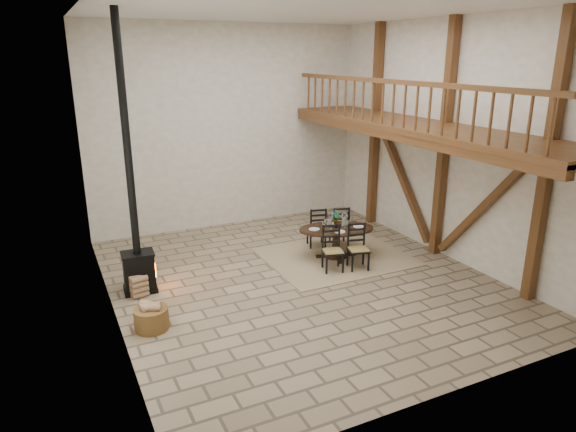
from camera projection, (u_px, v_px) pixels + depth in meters
name	position (u px, v px, depth m)	size (l,w,h in m)	color
ground	(300.00, 280.00, 10.13)	(8.00, 8.00, 0.00)	#998566
room_shell	(357.00, 123.00, 9.71)	(7.02, 8.02, 5.01)	white
rug	(336.00, 257.00, 11.26)	(3.00, 2.50, 0.02)	#9E8365
dining_table	(336.00, 240.00, 11.15)	(1.84, 2.00, 1.05)	black
wood_stove	(136.00, 234.00, 9.31)	(0.63, 0.50, 5.00)	black
log_basket	(151.00, 318.00, 8.27)	(0.55, 0.55, 0.46)	brown
log_stack	(137.00, 285.00, 9.44)	(0.38, 0.47, 0.41)	tan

